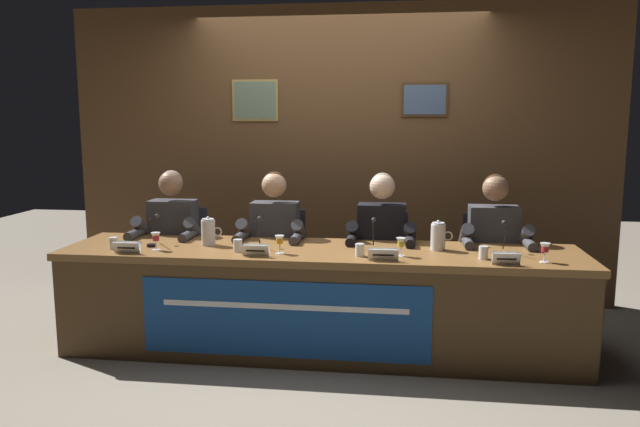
{
  "coord_description": "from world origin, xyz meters",
  "views": [
    {
      "loc": [
        0.54,
        -4.1,
        1.63
      ],
      "look_at": [
        0.0,
        0.0,
        0.98
      ],
      "focal_mm": 34.16,
      "sensor_mm": 36.0,
      "label": 1
    }
  ],
  "objects_px": {
    "chair_far_left": "(180,265)",
    "microphone_center_right": "(373,240)",
    "nameplate_far_right": "(506,258)",
    "chair_center_right": "(381,271)",
    "panelist_center_right": "(381,242)",
    "juice_glass_far_left": "(156,238)",
    "conference_table": "(317,285)",
    "microphone_far_right": "(505,243)",
    "nameplate_center_right": "(383,255)",
    "microphone_far_left": "(153,235)",
    "nameplate_center_left": "(256,250)",
    "panelist_center_left": "(273,239)",
    "water_pitcher_left_side": "(208,232)",
    "juice_glass_center_right": "(401,243)",
    "chair_far_right": "(489,275)",
    "water_pitcher_right_side": "(438,236)",
    "water_cup_center_right": "(360,251)",
    "panelist_far_right": "(494,245)",
    "water_cup_center_left": "(238,246)",
    "water_cup_far_left": "(114,244)",
    "juice_glass_far_right": "(545,249)",
    "chair_center_left": "(279,268)",
    "panelist_far_left": "(170,237)",
    "nameplate_far_left": "(127,247)",
    "water_cup_far_right": "(483,253)",
    "juice_glass_center_left": "(280,241)"
  },
  "relations": [
    {
      "from": "nameplate_center_right",
      "to": "nameplate_center_left",
      "type": "bearing_deg",
      "value": 178.72
    },
    {
      "from": "chair_far_left",
      "to": "juice_glass_far_right",
      "type": "relative_size",
      "value": 7.25
    },
    {
      "from": "juice_glass_center_right",
      "to": "chair_far_right",
      "type": "distance_m",
      "value": 1.07
    },
    {
      "from": "nameplate_far_left",
      "to": "juice_glass_far_right",
      "type": "relative_size",
      "value": 1.45
    },
    {
      "from": "nameplate_far_right",
      "to": "water_cup_far_left",
      "type": "bearing_deg",
      "value": 177.57
    },
    {
      "from": "panelist_center_left",
      "to": "water_pitcher_left_side",
      "type": "bearing_deg",
      "value": -138.4
    },
    {
      "from": "chair_center_left",
      "to": "chair_center_right",
      "type": "distance_m",
      "value": 0.82
    },
    {
      "from": "chair_far_left",
      "to": "water_cup_far_right",
      "type": "relative_size",
      "value": 10.57
    },
    {
      "from": "chair_far_right",
      "to": "microphone_far_right",
      "type": "bearing_deg",
      "value": -88.94
    },
    {
      "from": "juice_glass_far_left",
      "to": "microphone_far_left",
      "type": "height_order",
      "value": "microphone_far_left"
    },
    {
      "from": "nameplate_far_right",
      "to": "chair_center_right",
      "type": "bearing_deg",
      "value": 131.81
    },
    {
      "from": "microphone_far_left",
      "to": "chair_center_right",
      "type": "distance_m",
      "value": 1.76
    },
    {
      "from": "panelist_far_left",
      "to": "water_cup_far_right",
      "type": "distance_m",
      "value": 2.39
    },
    {
      "from": "juice_glass_center_left",
      "to": "water_pitcher_right_side",
      "type": "distance_m",
      "value": 1.09
    },
    {
      "from": "nameplate_far_right",
      "to": "panelist_center_right",
      "type": "bearing_deg",
      "value": 139.1
    },
    {
      "from": "panelist_center_right",
      "to": "juice_glass_far_left",
      "type": "bearing_deg",
      "value": -159.79
    },
    {
      "from": "chair_center_left",
      "to": "microphone_far_right",
      "type": "relative_size",
      "value": 4.16
    },
    {
      "from": "nameplate_center_left",
      "to": "nameplate_far_right",
      "type": "xyz_separation_m",
      "value": [
        1.59,
        -0.03,
        0.0
      ]
    },
    {
      "from": "water_cup_far_right",
      "to": "juice_glass_center_left",
      "type": "bearing_deg",
      "value": -179.55
    },
    {
      "from": "conference_table",
      "to": "juice_glass_far_left",
      "type": "relative_size",
      "value": 29.02
    },
    {
      "from": "conference_table",
      "to": "microphone_far_right",
      "type": "relative_size",
      "value": 16.64
    },
    {
      "from": "panelist_far_left",
      "to": "water_cup_center_right",
      "type": "height_order",
      "value": "panelist_far_left"
    },
    {
      "from": "conference_table",
      "to": "microphone_far_right",
      "type": "height_order",
      "value": "microphone_far_right"
    },
    {
      "from": "water_pitcher_left_side",
      "to": "water_cup_center_left",
      "type": "bearing_deg",
      "value": -35.03
    },
    {
      "from": "microphone_center_right",
      "to": "water_cup_far_right",
      "type": "distance_m",
      "value": 0.74
    },
    {
      "from": "chair_far_left",
      "to": "microphone_center_right",
      "type": "bearing_deg",
      "value": -19.68
    },
    {
      "from": "water_cup_center_right",
      "to": "microphone_far_right",
      "type": "xyz_separation_m",
      "value": [
        0.96,
        0.19,
        0.04
      ]
    },
    {
      "from": "microphone_far_right",
      "to": "nameplate_center_right",
      "type": "bearing_deg",
      "value": -159.95
    },
    {
      "from": "juice_glass_far_left",
      "to": "panelist_far_right",
      "type": "bearing_deg",
      "value": 13.44
    },
    {
      "from": "microphone_center_right",
      "to": "chair_far_left",
      "type": "bearing_deg",
      "value": 160.32
    },
    {
      "from": "panelist_center_right",
      "to": "nameplate_far_right",
      "type": "distance_m",
      "value": 1.05
    },
    {
      "from": "juice_glass_center_right",
      "to": "microphone_far_right",
      "type": "distance_m",
      "value": 0.71
    },
    {
      "from": "microphone_far_left",
      "to": "nameplate_center_right",
      "type": "relative_size",
      "value": 1.13
    },
    {
      "from": "microphone_far_left",
      "to": "chair_far_left",
      "type": "bearing_deg",
      "value": 93.91
    },
    {
      "from": "panelist_center_right",
      "to": "microphone_far_right",
      "type": "relative_size",
      "value": 5.67
    },
    {
      "from": "microphone_center_right",
      "to": "conference_table",
      "type": "bearing_deg",
      "value": -162.49
    },
    {
      "from": "nameplate_center_left",
      "to": "microphone_center_right",
      "type": "xyz_separation_m",
      "value": [
        0.76,
        0.28,
        0.03
      ]
    },
    {
      "from": "panelist_far_right",
      "to": "chair_far_left",
      "type": "bearing_deg",
      "value": 175.4
    },
    {
      "from": "water_pitcher_left_side",
      "to": "panelist_far_right",
      "type": "bearing_deg",
      "value": 9.75
    },
    {
      "from": "water_pitcher_left_side",
      "to": "chair_center_left",
      "type": "bearing_deg",
      "value": 54.29
    },
    {
      "from": "chair_center_left",
      "to": "microphone_far_left",
      "type": "bearing_deg",
      "value": -141.73
    },
    {
      "from": "microphone_center_right",
      "to": "panelist_center_right",
      "type": "bearing_deg",
      "value": 83.02
    },
    {
      "from": "conference_table",
      "to": "panelist_center_left",
      "type": "xyz_separation_m",
      "value": [
        -0.41,
        0.49,
        0.21
      ]
    },
    {
      "from": "panelist_far_left",
      "to": "juice_glass_far_right",
      "type": "distance_m",
      "value": 2.76
    },
    {
      "from": "panelist_center_right",
      "to": "water_pitcher_right_side",
      "type": "relative_size",
      "value": 5.84
    },
    {
      "from": "chair_center_right",
      "to": "juice_glass_center_right",
      "type": "bearing_deg",
      "value": -78.83
    },
    {
      "from": "juice_glass_far_left",
      "to": "juice_glass_far_right",
      "type": "height_order",
      "value": "same"
    },
    {
      "from": "water_cup_far_right",
      "to": "nameplate_far_left",
      "type": "bearing_deg",
      "value": -176.72
    },
    {
      "from": "water_cup_center_left",
      "to": "chair_center_right",
      "type": "relative_size",
      "value": 0.09
    },
    {
      "from": "water_cup_center_left",
      "to": "panelist_far_right",
      "type": "distance_m",
      "value": 1.86
    }
  ]
}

